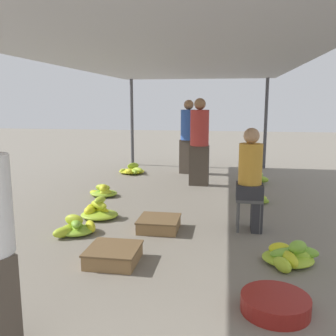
% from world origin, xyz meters
% --- Properties ---
extents(canopy_post_back_left, '(0.08, 0.08, 2.22)m').
position_xyz_m(canopy_post_back_left, '(-1.70, 8.23, 1.11)').
color(canopy_post_back_left, '#4C4C51').
rests_on(canopy_post_back_left, ground).
extents(canopy_post_back_right, '(0.08, 0.08, 2.22)m').
position_xyz_m(canopy_post_back_right, '(1.70, 8.23, 1.11)').
color(canopy_post_back_right, '#4C4C51').
rests_on(canopy_post_back_right, ground).
extents(canopy_tarp, '(3.79, 8.33, 0.04)m').
position_xyz_m(canopy_tarp, '(0.00, 4.27, 2.24)').
color(canopy_tarp, '#B2B2B7').
rests_on(canopy_tarp, canopy_post_front_left).
extents(stool, '(0.34, 0.34, 0.44)m').
position_xyz_m(stool, '(1.08, 3.51, 0.35)').
color(stool, '#4C4C4C').
rests_on(stool, ground).
extents(vendor_seated, '(0.34, 0.34, 1.34)m').
position_xyz_m(vendor_seated, '(1.10, 3.51, 0.70)').
color(vendor_seated, '#2D2D33').
rests_on(vendor_seated, ground).
extents(basin_black, '(0.55, 0.55, 0.13)m').
position_xyz_m(basin_black, '(1.20, 1.56, 0.07)').
color(basin_black, maroon).
rests_on(basin_black, ground).
extents(banana_pile_left_0, '(0.53, 0.56, 0.25)m').
position_xyz_m(banana_pile_left_0, '(-1.09, 2.99, 0.08)').
color(banana_pile_left_0, '#B5CD2C').
rests_on(banana_pile_left_0, ground).
extents(banana_pile_left_1, '(0.54, 0.47, 0.31)m').
position_xyz_m(banana_pile_left_1, '(-1.04, 3.68, 0.09)').
color(banana_pile_left_1, yellow).
rests_on(banana_pile_left_1, ground).
extents(banana_pile_left_2, '(0.55, 0.42, 0.22)m').
position_xyz_m(banana_pile_left_2, '(-1.38, 4.89, 0.08)').
color(banana_pile_left_2, '#C1D12A').
rests_on(banana_pile_left_2, ground).
extents(banana_pile_left_3, '(0.63, 0.69, 0.22)m').
position_xyz_m(banana_pile_left_3, '(-1.40, 7.03, 0.07)').
color(banana_pile_left_3, '#9AC230').
rests_on(banana_pile_left_3, ground).
extents(banana_pile_right_0, '(0.52, 0.51, 0.23)m').
position_xyz_m(banana_pile_right_0, '(1.38, 6.42, 0.09)').
color(banana_pile_right_0, '#85BA34').
rests_on(banana_pile_right_0, ground).
extents(banana_pile_right_1, '(0.60, 0.59, 0.25)m').
position_xyz_m(banana_pile_right_1, '(1.45, 2.52, 0.08)').
color(banana_pile_right_1, '#98C131').
rests_on(banana_pile_right_1, ground).
extents(banana_pile_right_2, '(0.57, 0.57, 0.25)m').
position_xyz_m(banana_pile_right_2, '(1.25, 5.01, 0.07)').
color(banana_pile_right_2, yellow).
rests_on(banana_pile_right_2, ground).
extents(crate_near, '(0.53, 0.53, 0.17)m').
position_xyz_m(crate_near, '(-0.36, 2.25, 0.08)').
color(crate_near, olive).
rests_on(crate_near, ground).
extents(crate_mid, '(0.53, 0.53, 0.16)m').
position_xyz_m(crate_mid, '(-0.07, 3.32, 0.08)').
color(crate_mid, olive).
rests_on(crate_mid, ground).
extents(shopper_walking_mid, '(0.39, 0.38, 1.72)m').
position_xyz_m(shopper_walking_mid, '(0.23, 6.06, 0.90)').
color(shopper_walking_mid, '#4C4238').
rests_on(shopper_walking_mid, ground).
extents(shopper_walking_far, '(0.43, 0.43, 1.70)m').
position_xyz_m(shopper_walking_far, '(-0.11, 7.26, 0.88)').
color(shopper_walking_far, '#4C4238').
rests_on(shopper_walking_far, ground).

